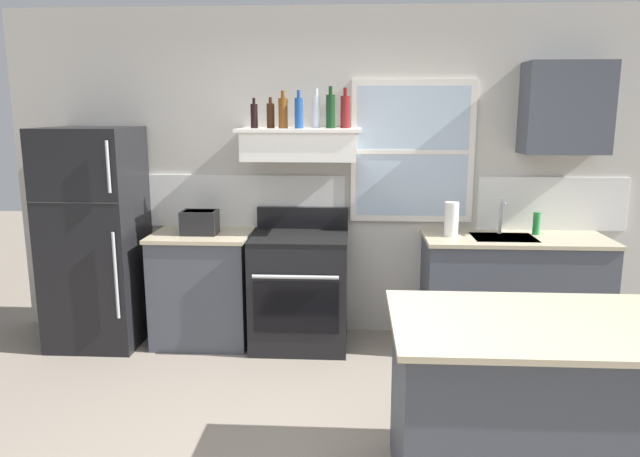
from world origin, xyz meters
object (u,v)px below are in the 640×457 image
object	(u,v)px
toaster	(200,222)
stove_range	(300,289)
paper_towel_roll	(451,219)
bottle_amber_wine	(283,113)
dish_soap_bottle	(536,223)
bottle_dark_green_wine	(331,111)
bottle_red_label_wine	(345,111)
bottle_blue_liqueur	(299,112)
refrigerator	(96,237)
kitchen_island	(533,409)
bottle_balsamic_dark	(254,116)
bottle_brown_stout	(271,115)
bottle_clear_tall	(316,112)

from	to	relation	value
toaster	stove_range	xyz separation A→B (m)	(0.80, -0.00, -0.54)
toaster	paper_towel_roll	xyz separation A→B (m)	(1.99, 0.04, 0.04)
paper_towel_roll	toaster	bearing A→B (deg)	-178.95
bottle_amber_wine	dish_soap_bottle	bearing A→B (deg)	2.24
toaster	dish_soap_bottle	size ratio (longest dim) A/B	1.65
bottle_dark_green_wine	bottle_red_label_wine	distance (m)	0.12
dish_soap_bottle	bottle_blue_liqueur	bearing A→B (deg)	-177.11
stove_range	bottle_dark_green_wine	distance (m)	1.44
refrigerator	toaster	distance (m)	0.86
bottle_dark_green_wine	kitchen_island	xyz separation A→B (m)	(1.07, -1.97, -1.42)
bottle_balsamic_dark	paper_towel_roll	bearing A→B (deg)	-1.11
paper_towel_roll	dish_soap_bottle	distance (m)	0.70
bottle_blue_liqueur	bottle_dark_green_wine	distance (m)	0.25
dish_soap_bottle	bottle_dark_green_wine	bearing A→B (deg)	-178.71
bottle_brown_stout	bottle_amber_wine	size ratio (longest dim) A/B	0.83
bottle_brown_stout	dish_soap_bottle	size ratio (longest dim) A/B	1.32
bottle_dark_green_wine	kitchen_island	size ratio (longest dim) A/B	0.23
bottle_brown_stout	bottle_amber_wine	world-z (taller)	bottle_amber_wine
dish_soap_bottle	bottle_amber_wine	bearing A→B (deg)	-177.76
bottle_balsamic_dark	bottle_red_label_wine	size ratio (longest dim) A/B	0.75
bottle_blue_liqueur	bottle_red_label_wine	xyz separation A→B (m)	(0.36, 0.08, 0.01)
bottle_brown_stout	kitchen_island	bearing A→B (deg)	-52.17
bottle_red_label_wine	paper_towel_roll	xyz separation A→B (m)	(0.84, -0.09, -0.83)
bottle_amber_wine	paper_towel_roll	xyz separation A→B (m)	(1.32, -0.02, -0.82)
bottle_balsamic_dark	bottle_clear_tall	size ratio (longest dim) A/B	0.77
toaster	bottle_dark_green_wine	size ratio (longest dim) A/B	0.93
bottle_red_label_wine	kitchen_island	world-z (taller)	bottle_red_label_wine
toaster	bottle_brown_stout	bearing A→B (deg)	10.88
bottle_clear_tall	kitchen_island	world-z (taller)	bottle_clear_tall
toaster	bottle_balsamic_dark	size ratio (longest dim) A/B	1.28
paper_towel_roll	dish_soap_bottle	world-z (taller)	paper_towel_roll
paper_towel_roll	dish_soap_bottle	xyz separation A→B (m)	(0.69, 0.10, -0.04)
bottle_brown_stout	toaster	bearing A→B (deg)	-169.12
bottle_clear_tall	dish_soap_bottle	distance (m)	1.96
stove_range	bottle_brown_stout	bearing A→B (deg)	154.53
bottle_brown_stout	stove_range	bearing A→B (deg)	-25.47
dish_soap_bottle	kitchen_island	distance (m)	2.16
bottle_balsamic_dark	bottle_clear_tall	world-z (taller)	bottle_clear_tall
bottle_red_label_wine	refrigerator	bearing A→B (deg)	-175.75
refrigerator	toaster	xyz separation A→B (m)	(0.85, 0.02, 0.13)
toaster	paper_towel_roll	bearing A→B (deg)	1.05
bottle_dark_green_wine	bottle_clear_tall	bearing A→B (deg)	167.10
bottle_clear_tall	bottle_blue_liqueur	bearing A→B (deg)	-147.22
kitchen_island	bottle_dark_green_wine	bearing A→B (deg)	118.48
toaster	stove_range	distance (m)	0.97
bottle_brown_stout	bottle_blue_liqueur	distance (m)	0.24
bottle_balsamic_dark	bottle_blue_liqueur	bearing A→B (deg)	-4.08
bottle_dark_green_wine	kitchen_island	bearing A→B (deg)	-61.52
bottle_balsamic_dark	bottle_dark_green_wine	world-z (taller)	bottle_dark_green_wine
bottle_balsamic_dark	kitchen_island	bearing A→B (deg)	-49.40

